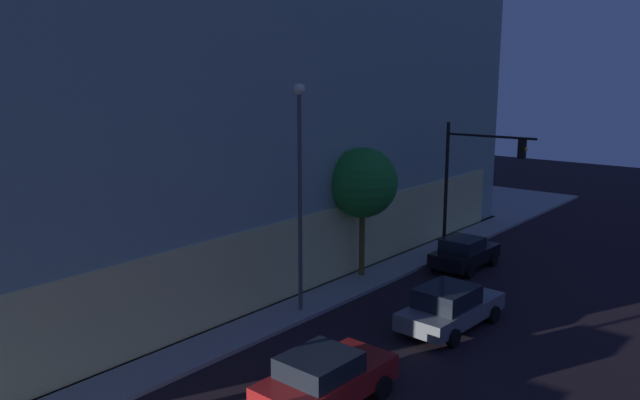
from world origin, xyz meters
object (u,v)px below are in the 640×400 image
(sidewalk_tree, at_px, (363,183))
(car_red, at_px, (325,379))
(car_black, at_px, (464,253))
(street_lamp_sidewalk, at_px, (300,173))
(traffic_light_far_corner, at_px, (472,170))
(car_grey, at_px, (450,307))
(modern_building, at_px, (120,51))

(sidewalk_tree, relative_size, car_red, 1.34)
(car_red, height_order, car_black, car_red)
(street_lamp_sidewalk, xyz_separation_m, car_red, (-4.92, -5.25, -4.75))
(car_red, bearing_deg, sidewalk_tree, 30.84)
(street_lamp_sidewalk, relative_size, car_red, 1.99)
(car_red, distance_m, car_black, 14.64)
(traffic_light_far_corner, relative_size, street_lamp_sidewalk, 0.77)
(traffic_light_far_corner, height_order, street_lamp_sidewalk, street_lamp_sidewalk)
(car_grey, bearing_deg, sidewalk_tree, 65.83)
(modern_building, height_order, car_grey, modern_building)
(car_red, relative_size, car_black, 1.09)
(modern_building, height_order, car_red, modern_building)
(traffic_light_far_corner, bearing_deg, car_red, -167.26)
(modern_building, bearing_deg, street_lamp_sidewalk, -101.23)
(modern_building, xyz_separation_m, street_lamp_sidewalk, (-3.23, -16.28, -4.96))
(car_red, relative_size, car_grey, 0.91)
(car_grey, bearing_deg, traffic_light_far_corner, 22.54)
(street_lamp_sidewalk, xyz_separation_m, car_black, (9.41, -2.26, -4.81))
(car_grey, height_order, car_black, car_grey)
(car_grey, bearing_deg, car_red, -179.92)
(sidewalk_tree, xyz_separation_m, car_red, (-10.01, -5.98, -3.61))
(modern_building, relative_size, car_red, 7.87)
(traffic_light_far_corner, xyz_separation_m, street_lamp_sidewalk, (-11.13, 1.62, 1.01))
(traffic_light_far_corner, xyz_separation_m, car_grey, (-8.72, -3.62, -3.76))
(sidewalk_tree, relative_size, car_grey, 1.22)
(sidewalk_tree, height_order, car_black, sidewalk_tree)
(modern_building, relative_size, traffic_light_far_corner, 5.15)
(sidewalk_tree, bearing_deg, car_grey, -114.17)
(traffic_light_far_corner, height_order, car_black, traffic_light_far_corner)
(street_lamp_sidewalk, relative_size, sidewalk_tree, 1.49)
(traffic_light_far_corner, bearing_deg, car_black, -159.72)
(modern_building, xyz_separation_m, sidewalk_tree, (1.86, -15.55, -6.09))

